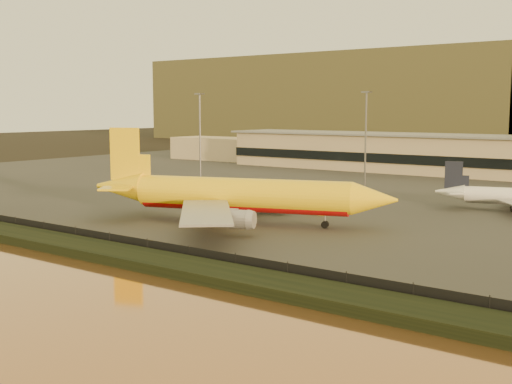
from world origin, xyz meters
TOP-DOWN VIEW (x-y plane):
  - ground at (0.00, 0.00)m, footprint 900.00×900.00m
  - embankment at (0.00, -17.00)m, footprint 320.00×7.00m
  - tarmac at (0.00, 95.00)m, footprint 320.00×220.00m
  - perimeter_fence at (0.00, -13.00)m, footprint 300.00×0.05m
  - terminal_building at (-14.52, 125.55)m, footprint 202.00×25.00m
  - apron_light_masts at (15.00, 75.00)m, footprint 152.20×12.20m
  - dhl_cargo_jet at (-3.12, 14.76)m, footprint 56.17×53.47m
  - gse_vehicle_yellow at (3.50, 31.60)m, footprint 4.36×2.31m
  - gse_vehicle_white at (-12.92, 31.60)m, footprint 4.46×2.86m

SIDE VIEW (x-z plane):
  - ground at x=0.00m, z-range 0.00..0.00m
  - tarmac at x=0.00m, z-range 0.00..0.20m
  - embankment at x=0.00m, z-range 0.00..1.40m
  - gse_vehicle_white at x=-12.92m, z-range 0.20..2.05m
  - gse_vehicle_yellow at x=3.50m, z-range 0.20..2.08m
  - perimeter_fence at x=0.00m, z-range 0.20..2.40m
  - dhl_cargo_jet at x=-3.12m, z-range -3.27..13.95m
  - terminal_building at x=-14.52m, z-range -0.05..12.55m
  - apron_light_masts at x=15.00m, z-range 3.00..28.40m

